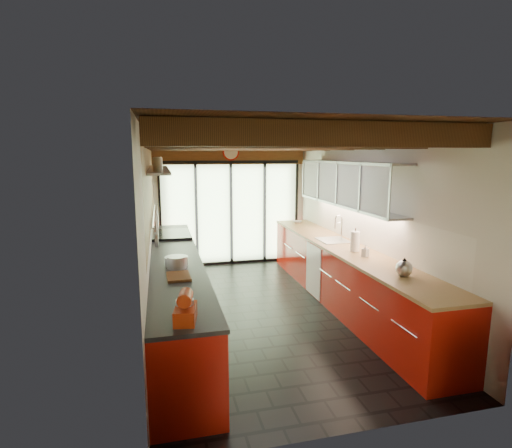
# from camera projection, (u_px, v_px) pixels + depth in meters

# --- Properties ---
(ground) EXTENTS (5.50, 5.50, 0.00)m
(ground) POSITION_uv_depth(u_px,v_px,m) (264.00, 311.00, 5.97)
(ground) COLOR black
(ground) RESTS_ON ground
(room_shell) EXTENTS (5.50, 5.50, 5.50)m
(room_shell) POSITION_uv_depth(u_px,v_px,m) (264.00, 201.00, 5.68)
(room_shell) COLOR silver
(room_shell) RESTS_ON ground
(ceiling_beams) EXTENTS (3.14, 5.06, 4.90)m
(ceiling_beams) POSITION_uv_depth(u_px,v_px,m) (258.00, 144.00, 5.91)
(ceiling_beams) COLOR #593316
(ceiling_beams) RESTS_ON ground
(glass_door) EXTENTS (2.95, 0.10, 2.90)m
(glass_door) POSITION_uv_depth(u_px,v_px,m) (231.00, 186.00, 8.26)
(glass_door) COLOR #C6EAAD
(glass_door) RESTS_ON ground
(left_counter) EXTENTS (0.68, 5.00, 0.92)m
(left_counter) POSITION_uv_depth(u_px,v_px,m) (176.00, 288.00, 5.60)
(left_counter) COLOR #B6180C
(left_counter) RESTS_ON ground
(range_stove) EXTENTS (0.66, 0.90, 0.97)m
(range_stove) POSITION_uv_depth(u_px,v_px,m) (172.00, 261.00, 6.98)
(range_stove) COLOR silver
(range_stove) RESTS_ON ground
(right_counter) EXTENTS (0.68, 5.00, 0.92)m
(right_counter) POSITION_uv_depth(u_px,v_px,m) (343.00, 275.00, 6.19)
(right_counter) COLOR #B6180C
(right_counter) RESTS_ON ground
(sink_assembly) EXTENTS (0.45, 0.52, 0.43)m
(sink_assembly) POSITION_uv_depth(u_px,v_px,m) (334.00, 238.00, 6.49)
(sink_assembly) COLOR silver
(sink_assembly) RESTS_ON right_counter
(upper_cabinets_right) EXTENTS (0.34, 3.00, 3.00)m
(upper_cabinets_right) POSITION_uv_depth(u_px,v_px,m) (347.00, 184.00, 6.27)
(upper_cabinets_right) COLOR silver
(upper_cabinets_right) RESTS_ON ground
(left_wall_fixtures) EXTENTS (0.28, 2.60, 0.96)m
(left_wall_fixtures) POSITION_uv_depth(u_px,v_px,m) (157.00, 192.00, 5.60)
(left_wall_fixtures) COLOR silver
(left_wall_fixtures) RESTS_ON ground
(stand_mixer) EXTENTS (0.22, 0.33, 0.28)m
(stand_mixer) POSITION_uv_depth(u_px,v_px,m) (185.00, 309.00, 3.35)
(stand_mixer) COLOR red
(stand_mixer) RESTS_ON left_counter
(pot_large) EXTENTS (0.24, 0.24, 0.15)m
(pot_large) POSITION_uv_depth(u_px,v_px,m) (177.00, 262.00, 4.92)
(pot_large) COLOR silver
(pot_large) RESTS_ON left_counter
(pot_small) EXTENTS (0.39, 0.39, 0.11)m
(pot_small) POSITION_uv_depth(u_px,v_px,m) (176.00, 261.00, 5.04)
(pot_small) COLOR silver
(pot_small) RESTS_ON left_counter
(cutting_board) EXTENTS (0.27, 0.37, 0.03)m
(cutting_board) POSITION_uv_depth(u_px,v_px,m) (179.00, 277.00, 4.54)
(cutting_board) COLOR brown
(cutting_board) RESTS_ON left_counter
(kettle) EXTENTS (0.24, 0.27, 0.23)m
(kettle) POSITION_uv_depth(u_px,v_px,m) (404.00, 267.00, 4.60)
(kettle) COLOR silver
(kettle) RESTS_ON right_counter
(paper_towel) EXTENTS (0.15, 0.15, 0.35)m
(paper_towel) POSITION_uv_depth(u_px,v_px,m) (355.00, 242.00, 5.74)
(paper_towel) COLOR white
(paper_towel) RESTS_ON right_counter
(soap_bottle) EXTENTS (0.10, 0.10, 0.17)m
(soap_bottle) POSITION_uv_depth(u_px,v_px,m) (365.00, 251.00, 5.46)
(soap_bottle) COLOR silver
(soap_bottle) RESTS_ON right_counter
(bowl) EXTENTS (0.20, 0.20, 0.05)m
(bowl) POSITION_uv_depth(u_px,v_px,m) (297.00, 222.00, 8.15)
(bowl) COLOR silver
(bowl) RESTS_ON right_counter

